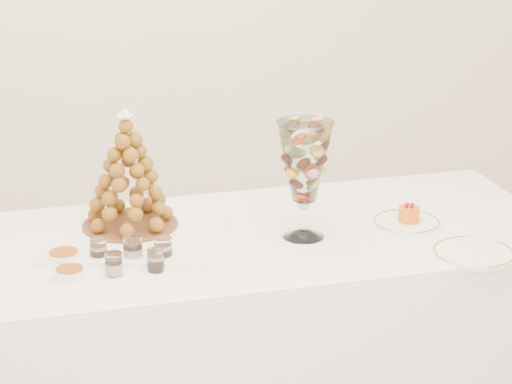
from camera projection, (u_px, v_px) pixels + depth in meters
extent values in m
cube|color=white|center=(235.00, 350.00, 3.35)|extent=(2.16, 0.93, 0.80)
cube|color=white|center=(234.00, 238.00, 3.22)|extent=(2.15, 0.93, 0.01)
cube|color=white|center=(136.00, 240.00, 3.17)|extent=(0.64, 0.55, 0.02)
cylinder|color=white|center=(303.00, 233.00, 3.21)|extent=(0.14, 0.14, 0.02)
cylinder|color=white|center=(304.00, 217.00, 3.19)|extent=(0.03, 0.03, 0.09)
sphere|color=white|center=(304.00, 203.00, 3.18)|extent=(0.04, 0.04, 0.04)
cylinder|color=white|center=(406.00, 223.00, 3.32)|extent=(0.23, 0.23, 0.01)
cylinder|color=white|center=(474.00, 253.00, 3.07)|extent=(0.26, 0.26, 0.01)
cylinder|color=white|center=(98.00, 250.00, 3.02)|extent=(0.06, 0.06, 0.07)
cylinder|color=white|center=(133.00, 249.00, 3.02)|extent=(0.07, 0.07, 0.08)
cylinder|color=white|center=(163.00, 249.00, 3.02)|extent=(0.07, 0.07, 0.07)
cylinder|color=white|center=(114.00, 264.00, 2.93)|extent=(0.06, 0.06, 0.07)
cylinder|color=white|center=(155.00, 260.00, 2.95)|extent=(0.06, 0.06, 0.07)
cylinder|color=white|center=(64.00, 257.00, 3.02)|extent=(0.10, 0.10, 0.03)
cylinder|color=white|center=(70.00, 274.00, 2.91)|extent=(0.09, 0.09, 0.03)
cylinder|color=brown|center=(130.00, 225.00, 3.26)|extent=(0.31, 0.31, 0.01)
cone|color=brown|center=(128.00, 169.00, 3.19)|extent=(0.28, 0.28, 0.37)
sphere|color=white|center=(125.00, 116.00, 3.13)|extent=(0.04, 0.04, 0.04)
cylinder|color=orange|center=(409.00, 214.00, 3.31)|extent=(0.07, 0.07, 0.05)
sphere|color=#98050E|center=(412.00, 204.00, 3.30)|extent=(0.01, 0.01, 0.01)
sphere|color=#98050E|center=(407.00, 204.00, 3.31)|extent=(0.01, 0.01, 0.01)
sphere|color=#98050E|center=(406.00, 206.00, 3.29)|extent=(0.01, 0.01, 0.01)
sphere|color=#98050E|center=(412.00, 206.00, 3.29)|extent=(0.01, 0.01, 0.01)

